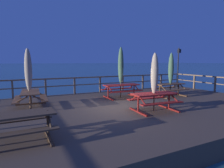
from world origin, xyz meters
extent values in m
plane|color=#2D5B6B|center=(0.00, 0.00, 0.00)|extent=(600.00, 600.00, 0.00)
cube|color=brown|center=(0.00, 0.00, 0.34)|extent=(16.45, 9.05, 0.68)
cube|color=brown|center=(0.00, 4.38, 1.73)|extent=(16.15, 0.09, 0.08)
cube|color=brown|center=(0.00, 4.38, 1.26)|extent=(16.15, 0.07, 0.06)
cube|color=brown|center=(-4.49, 4.38, 1.21)|extent=(0.10, 0.10, 1.05)
cube|color=brown|center=(-2.69, 4.38, 1.21)|extent=(0.10, 0.10, 1.05)
cube|color=brown|center=(-0.90, 4.38, 1.21)|extent=(0.10, 0.10, 1.05)
cube|color=brown|center=(0.90, 4.38, 1.21)|extent=(0.10, 0.10, 1.05)
cube|color=brown|center=(2.69, 4.38, 1.21)|extent=(0.10, 0.10, 1.05)
cube|color=brown|center=(4.49, 4.38, 1.21)|extent=(0.10, 0.10, 1.05)
cube|color=brown|center=(6.28, 4.38, 1.21)|extent=(0.10, 0.10, 1.05)
cube|color=brown|center=(8.07, 4.38, 1.21)|extent=(0.10, 0.10, 1.05)
cube|color=brown|center=(8.07, 0.88, 1.21)|extent=(0.10, 0.10, 1.05)
cube|color=brown|center=(8.07, 2.63, 1.21)|extent=(0.10, 0.10, 1.05)
cube|color=brown|center=(8.07, 4.38, 1.21)|extent=(0.10, 0.10, 1.05)
cube|color=brown|center=(4.13, 1.10, 1.42)|extent=(1.87, 0.76, 0.05)
cube|color=brown|center=(4.13, 0.54, 1.12)|extent=(1.87, 0.28, 0.04)
cube|color=brown|center=(4.13, 1.66, 1.12)|extent=(1.87, 0.28, 0.04)
cube|color=brown|center=(3.37, 1.10, 0.71)|extent=(0.08, 1.40, 0.06)
cylinder|color=brown|center=(3.37, 1.10, 1.05)|extent=(0.07, 0.07, 0.74)
cylinder|color=brown|center=(3.37, 0.82, 1.27)|extent=(0.06, 0.63, 0.37)
cylinder|color=brown|center=(3.37, 1.38, 1.27)|extent=(0.06, 0.63, 0.37)
cube|color=brown|center=(4.89, 1.10, 0.71)|extent=(0.08, 1.40, 0.06)
cylinder|color=brown|center=(4.89, 1.10, 1.05)|extent=(0.07, 0.07, 0.74)
cylinder|color=brown|center=(4.89, 0.82, 1.27)|extent=(0.06, 0.63, 0.37)
cylinder|color=brown|center=(4.89, 1.38, 1.27)|extent=(0.06, 0.63, 0.37)
cube|color=brown|center=(-3.69, 1.55, 1.42)|extent=(0.88, 2.00, 0.05)
cube|color=brown|center=(-3.13, 1.51, 1.12)|extent=(0.40, 1.97, 0.04)
cube|color=brown|center=(-4.25, 1.58, 1.12)|extent=(0.40, 1.97, 0.04)
cube|color=brown|center=(-3.74, 0.75, 0.71)|extent=(1.40, 0.16, 0.06)
cylinder|color=brown|center=(-3.74, 0.75, 1.05)|extent=(0.07, 0.07, 0.74)
cylinder|color=brown|center=(-3.46, 0.74, 1.27)|extent=(0.63, 0.09, 0.37)
cylinder|color=brown|center=(-4.02, 0.77, 1.27)|extent=(0.63, 0.09, 0.37)
cube|color=brown|center=(-3.64, 2.34, 0.71)|extent=(1.40, 0.16, 0.06)
cylinder|color=brown|center=(-3.64, 2.34, 1.05)|extent=(0.07, 0.07, 0.74)
cylinder|color=brown|center=(-3.36, 2.33, 1.27)|extent=(0.63, 0.09, 0.37)
cylinder|color=brown|center=(-3.92, 2.36, 1.27)|extent=(0.63, 0.09, 0.37)
cube|color=maroon|center=(1.04, -1.32, 1.42)|extent=(1.97, 0.89, 0.05)
cube|color=maroon|center=(1.00, -1.87, 1.12)|extent=(1.94, 0.41, 0.04)
cube|color=maroon|center=(1.08, -0.76, 1.12)|extent=(1.94, 0.41, 0.04)
cube|color=maroon|center=(0.26, -1.26, 0.71)|extent=(0.18, 1.40, 0.06)
cylinder|color=maroon|center=(0.26, -1.26, 1.05)|extent=(0.07, 0.07, 0.74)
cylinder|color=maroon|center=(0.24, -1.54, 1.27)|extent=(0.10, 0.63, 0.37)
cylinder|color=maroon|center=(0.28, -0.98, 1.27)|extent=(0.10, 0.63, 0.37)
cube|color=maroon|center=(1.82, -1.37, 0.71)|extent=(0.18, 1.40, 0.06)
cylinder|color=maroon|center=(1.82, -1.37, 1.05)|extent=(0.07, 0.07, 0.74)
cylinder|color=maroon|center=(1.80, -1.65, 1.27)|extent=(0.10, 0.63, 0.37)
cylinder|color=maroon|center=(1.84, -1.09, 1.27)|extent=(0.10, 0.63, 0.37)
cube|color=maroon|center=(1.26, 1.98, 1.42)|extent=(2.09, 0.83, 0.05)
cube|color=maroon|center=(1.24, 1.42, 1.12)|extent=(2.08, 0.35, 0.04)
cube|color=maroon|center=(1.28, 2.54, 1.12)|extent=(2.08, 0.35, 0.04)
cube|color=maroon|center=(0.41, 2.01, 0.71)|extent=(0.13, 1.40, 0.06)
cylinder|color=maroon|center=(0.41, 2.01, 1.05)|extent=(0.07, 0.07, 0.74)
cylinder|color=maroon|center=(0.40, 1.73, 1.27)|extent=(0.08, 0.63, 0.37)
cylinder|color=maroon|center=(0.41, 2.29, 1.27)|extent=(0.08, 0.63, 0.37)
cube|color=maroon|center=(2.11, 1.95, 0.71)|extent=(0.13, 1.40, 0.06)
cylinder|color=maroon|center=(2.11, 1.95, 1.05)|extent=(0.07, 0.07, 0.74)
cylinder|color=maroon|center=(2.10, 1.67, 1.27)|extent=(0.08, 0.63, 0.37)
cylinder|color=maroon|center=(2.12, 2.23, 1.27)|extent=(0.08, 0.63, 0.37)
cube|color=brown|center=(-4.22, -2.32, 1.42)|extent=(1.91, 0.79, 0.05)
cube|color=brown|center=(-4.21, -2.88, 1.12)|extent=(1.91, 0.31, 0.04)
cube|color=brown|center=(-4.23, -1.76, 1.12)|extent=(1.91, 0.31, 0.04)
cube|color=#432F1F|center=(-3.45, -2.31, 0.71)|extent=(0.10, 1.40, 0.06)
cylinder|color=#432F1F|center=(-3.45, -2.31, 1.05)|extent=(0.07, 0.07, 0.74)
cylinder|color=#432F1F|center=(-3.45, -2.59, 1.27)|extent=(0.07, 0.63, 0.37)
cylinder|color=#432F1F|center=(-3.46, -2.03, 1.27)|extent=(0.07, 0.63, 0.37)
cylinder|color=#4C3828|center=(4.18, 1.08, 1.93)|extent=(0.06, 0.06, 2.49)
ellipsoid|color=#4C704C|center=(4.18, 1.08, 2.37)|extent=(0.32, 0.32, 1.89)
cylinder|color=#2D432D|center=(4.18, 1.08, 2.23)|extent=(0.21, 0.21, 0.05)
cone|color=#4C3828|center=(4.18, 1.08, 3.25)|extent=(0.10, 0.10, 0.14)
cylinder|color=#4C3828|center=(-3.73, 1.60, 1.96)|extent=(0.06, 0.06, 2.56)
ellipsoid|color=tan|center=(-3.73, 1.60, 2.42)|extent=(0.32, 0.32, 1.94)
cylinder|color=#685B4C|center=(-3.73, 1.60, 2.27)|extent=(0.21, 0.21, 0.05)
cone|color=#4C3828|center=(-3.73, 1.60, 3.31)|extent=(0.10, 0.10, 0.14)
cylinder|color=#4C3828|center=(1.06, -1.26, 1.86)|extent=(0.06, 0.06, 2.34)
ellipsoid|color=tan|center=(1.06, -1.26, 2.27)|extent=(0.32, 0.32, 1.78)
cylinder|color=#71614F|center=(1.06, -1.26, 2.14)|extent=(0.21, 0.21, 0.05)
cone|color=#4C3828|center=(1.06, -1.26, 3.10)|extent=(0.10, 0.10, 0.14)
cylinder|color=#4C3828|center=(1.22, 2.00, 2.07)|extent=(0.06, 0.06, 2.78)
ellipsoid|color=#4C704C|center=(1.22, 2.00, 2.56)|extent=(0.32, 0.32, 2.11)
cylinder|color=#2D432D|center=(1.22, 2.00, 2.41)|extent=(0.21, 0.21, 0.05)
cone|color=#4C3828|center=(1.22, 2.00, 3.53)|extent=(0.10, 0.10, 0.14)
cylinder|color=black|center=(7.52, 3.83, 2.28)|extent=(0.09, 0.09, 3.20)
cylinder|color=black|center=(7.34, 3.62, 3.80)|extent=(0.41, 0.45, 0.06)
cube|color=black|center=(7.16, 3.41, 3.60)|extent=(0.20, 0.20, 0.28)
sphere|color=#F4E08C|center=(7.16, 3.41, 3.60)|extent=(0.14, 0.14, 0.14)
camera|label=1|loc=(-4.10, -7.67, 2.79)|focal=30.38mm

